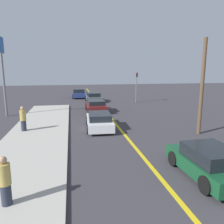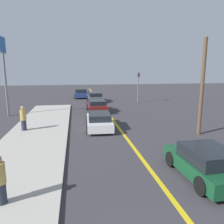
% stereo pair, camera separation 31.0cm
% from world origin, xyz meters
% --- Properties ---
extents(road_center_line, '(0.20, 60.00, 0.01)m').
position_xyz_m(road_center_line, '(0.00, 18.00, 0.00)').
color(road_center_line, gold).
rests_on(road_center_line, ground_plane).
extents(sidewalk_left, '(3.98, 24.69, 0.13)m').
position_xyz_m(sidewalk_left, '(-5.72, 12.34, 0.06)').
color(sidewalk_left, '#ADA89E').
rests_on(sidewalk_left, ground_plane).
extents(car_near_right_lane, '(2.10, 3.86, 1.30)m').
position_xyz_m(car_near_right_lane, '(1.97, 5.90, 0.63)').
color(car_near_right_lane, '#144728').
rests_on(car_near_right_lane, ground_plane).
extents(car_ahead_center, '(2.05, 4.27, 1.18)m').
position_xyz_m(car_ahead_center, '(-1.46, 14.04, 0.58)').
color(car_ahead_center, silver).
rests_on(car_ahead_center, ground_plane).
extents(car_far_distant, '(2.02, 3.89, 1.21)m').
position_xyz_m(car_far_distant, '(-0.96, 20.54, 0.60)').
color(car_far_distant, maroon).
rests_on(car_far_distant, ground_plane).
extents(car_parked_left_lot, '(2.08, 4.27, 1.24)m').
position_xyz_m(car_parked_left_lot, '(-0.52, 27.71, 0.61)').
color(car_parked_left_lot, '#4C5156').
rests_on(car_parked_left_lot, ground_plane).
extents(car_oncoming_far, '(2.11, 4.67, 1.36)m').
position_xyz_m(car_oncoming_far, '(-2.24, 32.41, 0.66)').
color(car_oncoming_far, navy).
rests_on(car_oncoming_far, ground_plane).
extents(pedestrian_near_curb, '(0.38, 0.38, 1.62)m').
position_xyz_m(pedestrian_near_curb, '(-5.56, 5.19, 0.93)').
color(pedestrian_near_curb, '#282D3D').
rests_on(pedestrian_near_curb, sidewalk_left).
extents(pedestrian_mid_group, '(0.41, 0.41, 1.72)m').
position_xyz_m(pedestrian_mid_group, '(-6.75, 13.98, 0.98)').
color(pedestrian_mid_group, '#282D3D').
rests_on(pedestrian_mid_group, sidewalk_left).
extents(traffic_light, '(0.18, 0.40, 3.89)m').
position_xyz_m(traffic_light, '(4.91, 25.74, 2.40)').
color(traffic_light, slate).
rests_on(traffic_light, ground_plane).
extents(roadside_sign, '(0.20, 1.77, 7.19)m').
position_xyz_m(roadside_sign, '(-9.42, 19.89, 5.31)').
color(roadside_sign, slate).
rests_on(roadside_sign, ground_plane).
extents(utility_pole, '(0.24, 0.24, 6.30)m').
position_xyz_m(utility_pole, '(5.01, 11.46, 3.15)').
color(utility_pole, brown).
rests_on(utility_pole, ground_plane).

